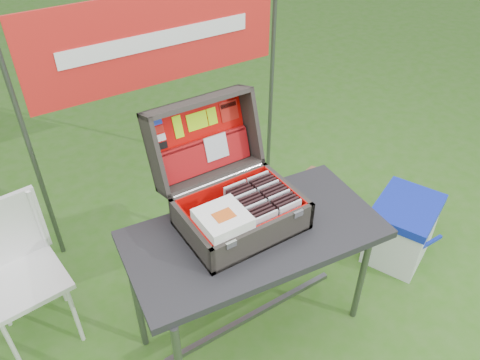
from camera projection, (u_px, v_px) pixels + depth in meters
ground at (259, 307)px, 2.80m from camera, size 80.00×80.00×0.00m
table at (253, 284)px, 2.45m from camera, size 1.28×0.74×0.76m
table_top at (254, 234)px, 2.23m from camera, size 1.28×0.74×0.04m
table_leg_fr at (362, 273)px, 2.54m from camera, size 0.04×0.04×0.72m
table_leg_bl at (137, 301)px, 2.39m from camera, size 0.04×0.04×0.72m
table_leg_br at (305, 222)px, 2.86m from camera, size 0.04×0.04×0.72m
table_brace at (252, 315)px, 2.61m from camera, size 1.07×0.03×0.03m
suitcase at (234, 178)px, 2.14m from camera, size 0.56×0.56×0.51m
suitcase_base_bottom at (241, 224)px, 2.24m from camera, size 0.56×0.40×0.02m
suitcase_base_wall_front at (264, 238)px, 2.08m from camera, size 0.56×0.02×0.15m
suitcase_base_wall_back at (221, 193)px, 2.33m from camera, size 0.56×0.02×0.15m
suitcase_base_wall_left at (191, 236)px, 2.09m from camera, size 0.02×0.40×0.15m
suitcase_base_wall_right at (286, 195)px, 2.32m from camera, size 0.02×0.40×0.15m
suitcase_liner_floor at (241, 222)px, 2.24m from camera, size 0.51×0.35×0.01m
suitcase_latch_left at (231, 244)px, 1.96m from camera, size 0.05×0.01×0.03m
suitcase_latch_right at (298, 214)px, 2.11m from camera, size 0.05×0.01×0.03m
suitcase_hinge at (219, 180)px, 2.29m from camera, size 0.50×0.02×0.02m
suitcase_lid_back at (199, 137)px, 2.33m from camera, size 0.56×0.14×0.39m
suitcase_lid_rim_far at (197, 102)px, 2.21m from camera, size 0.56×0.15×0.07m
suitcase_lid_rim_near at (212, 174)px, 2.35m from camera, size 0.56×0.15×0.07m
suitcase_lid_rim_left at (154, 156)px, 2.16m from camera, size 0.02×0.26×0.42m
suitcase_lid_rim_right at (250, 124)px, 2.39m from camera, size 0.02×0.26×0.42m
suitcase_lid_liner at (200, 137)px, 2.32m from camera, size 0.51×0.11×0.34m
suitcase_liner_wall_front at (262, 234)px, 2.08m from camera, size 0.51×0.01×0.13m
suitcase_liner_wall_back at (222, 193)px, 2.31m from camera, size 0.51×0.01×0.13m
suitcase_liner_wall_left at (194, 233)px, 2.09m from camera, size 0.01×0.35×0.13m
suitcase_liner_wall_right at (284, 194)px, 2.31m from camera, size 0.01×0.35×0.13m
suitcase_lid_pocket at (205, 156)px, 2.34m from camera, size 0.49×0.08×0.16m
suitcase_pocket_edge at (203, 141)px, 2.30m from camera, size 0.48×0.03×0.03m
suitcase_pocket_cd at (216, 147)px, 2.34m from camera, size 0.12×0.05×0.12m
lid_sticker_cc_a at (156, 122)px, 2.17m from camera, size 0.05×0.01×0.03m
lid_sticker_cc_b at (158, 130)px, 2.19m from camera, size 0.05×0.01×0.03m
lid_sticker_cc_c at (160, 138)px, 2.20m from camera, size 0.05×0.01×0.03m
lid_sticker_cc_d at (162, 146)px, 2.22m from camera, size 0.05×0.01×0.03m
lid_card_neon_tall at (178, 127)px, 2.24m from camera, size 0.04×0.04×0.11m
lid_card_neon_main at (197, 121)px, 2.28m from camera, size 0.11×0.03×0.08m
lid_card_neon_small at (212, 116)px, 2.32m from camera, size 0.05×0.03×0.08m
lid_sticker_band at (229, 111)px, 2.36m from camera, size 0.10×0.03×0.10m
lid_sticker_band_bar at (228, 105)px, 2.35m from camera, size 0.09×0.01×0.02m
cd_left_0 at (266, 226)px, 2.10m from camera, size 0.12×0.01×0.14m
cd_left_1 at (263, 223)px, 2.12m from camera, size 0.12×0.01×0.14m
cd_left_2 at (260, 221)px, 2.13m from camera, size 0.12×0.01×0.14m
cd_left_3 at (258, 218)px, 2.15m from camera, size 0.12×0.01×0.14m
cd_left_4 at (255, 215)px, 2.16m from camera, size 0.12×0.01×0.14m
cd_left_5 at (252, 213)px, 2.18m from camera, size 0.12×0.01×0.14m
cd_left_6 at (250, 210)px, 2.19m from camera, size 0.12×0.01×0.14m
cd_left_7 at (247, 208)px, 2.21m from camera, size 0.12×0.01×0.14m
cd_left_8 at (245, 205)px, 2.22m from camera, size 0.12×0.01×0.14m
cd_left_9 at (242, 203)px, 2.24m from camera, size 0.12×0.01×0.14m
cd_left_10 at (240, 200)px, 2.25m from camera, size 0.12×0.01×0.14m
cd_left_11 at (237, 198)px, 2.26m from camera, size 0.12×0.01×0.14m
cd_left_12 at (235, 195)px, 2.28m from camera, size 0.12×0.01×0.14m
cd_right_0 at (290, 215)px, 2.16m from camera, size 0.12×0.01×0.14m
cd_right_1 at (287, 213)px, 2.18m from camera, size 0.12×0.01×0.14m
cd_right_2 at (284, 210)px, 2.19m from camera, size 0.12×0.01×0.14m
cd_right_3 at (281, 208)px, 2.21m from camera, size 0.12×0.01×0.14m
cd_right_4 at (278, 205)px, 2.22m from camera, size 0.12×0.01×0.14m
cd_right_5 at (276, 203)px, 2.23m from camera, size 0.12×0.01×0.14m
cd_right_6 at (273, 200)px, 2.25m from camera, size 0.12×0.01×0.14m
cd_right_7 at (270, 198)px, 2.26m from camera, size 0.12×0.01×0.14m
cd_right_8 at (268, 195)px, 2.28m from camera, size 0.12×0.01×0.14m
cd_right_9 at (265, 193)px, 2.29m from camera, size 0.12×0.01×0.14m
cd_right_10 at (263, 191)px, 2.31m from camera, size 0.12×0.01×0.14m
cd_right_11 at (260, 188)px, 2.32m from camera, size 0.12×0.01×0.14m
cd_right_12 at (258, 186)px, 2.34m from camera, size 0.12×0.01×0.14m
songbook_0 at (223, 222)px, 2.05m from camera, size 0.21×0.21×0.00m
songbook_1 at (223, 221)px, 2.04m from camera, size 0.21×0.21×0.00m
songbook_2 at (223, 221)px, 2.04m from camera, size 0.21×0.21×0.00m
songbook_3 at (223, 220)px, 2.04m from camera, size 0.21×0.21×0.00m
songbook_4 at (223, 219)px, 2.03m from camera, size 0.21×0.21×0.00m
songbook_5 at (223, 218)px, 2.03m from camera, size 0.21×0.21×0.00m
songbook_6 at (223, 217)px, 2.03m from camera, size 0.21×0.21×0.00m
songbook_7 at (223, 216)px, 2.03m from camera, size 0.21×0.21×0.00m
songbook_8 at (223, 215)px, 2.02m from camera, size 0.21×0.21×0.00m
songbook_9 at (223, 215)px, 2.02m from camera, size 0.21×0.21×0.00m
songbook_graphic at (224, 215)px, 2.01m from camera, size 0.09×0.07×0.00m
cooler at (402, 229)px, 3.04m from camera, size 0.58×0.52×0.42m
cooler_body at (401, 232)px, 3.05m from camera, size 0.55×0.49×0.36m
cooler_lid at (408, 208)px, 2.93m from camera, size 0.58×0.52×0.06m
cooler_handle at (426, 245)px, 2.90m from camera, size 0.28×0.02×0.02m
chair at (26, 283)px, 2.41m from camera, size 0.43×0.46×0.84m
chair_seat at (25, 282)px, 2.40m from camera, size 0.42×0.42×0.03m
chair_backrest at (5, 231)px, 2.40m from camera, size 0.38×0.07×0.40m
chair_leg_fl at (11, 345)px, 2.36m from camera, size 0.02×0.02×0.43m
chair_leg_fr at (75, 315)px, 2.50m from camera, size 0.02×0.02×0.43m
chair_leg_br at (58, 276)px, 2.71m from camera, size 0.02×0.02×0.43m
chair_upright_right at (38, 221)px, 2.47m from camera, size 0.02×0.02×0.40m
cardboard_box at (303, 202)px, 3.28m from camera, size 0.39×0.24×0.39m
banner_post_left at (29, 146)px, 2.65m from camera, size 0.03×0.03×1.70m
banner_post_right at (272, 76)px, 3.38m from camera, size 0.03×0.03×1.70m
banner at (158, 39)px, 2.74m from camera, size 1.60×0.02×0.55m
banner_text at (159, 40)px, 2.73m from camera, size 1.20×0.00×0.10m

